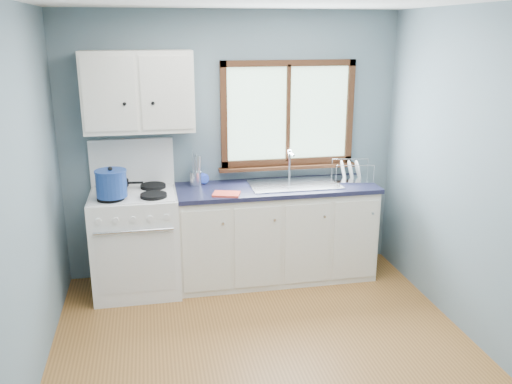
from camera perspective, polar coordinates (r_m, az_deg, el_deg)
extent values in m
cube|color=#97622D|center=(4.06, 1.86, -18.26)|extent=(3.20, 3.60, 0.02)
cube|color=slate|center=(5.22, -2.48, 4.88)|extent=(3.20, 0.02, 2.50)
cube|color=slate|center=(1.94, 14.90, -17.13)|extent=(3.20, 0.02, 2.50)
cube|color=slate|center=(3.51, -24.50, -2.49)|extent=(0.02, 3.60, 2.50)
cube|color=slate|center=(4.15, 24.23, 0.36)|extent=(0.02, 3.60, 2.50)
cube|color=white|center=(5.06, -12.51, -5.25)|extent=(0.76, 0.65, 0.92)
cube|color=white|center=(5.15, -12.93, 3.06)|extent=(0.76, 0.05, 0.44)
cube|color=silver|center=(4.91, -12.84, -0.20)|extent=(0.72, 0.59, 0.01)
cylinder|color=black|center=(4.77, -15.05, -0.60)|extent=(0.23, 0.23, 0.03)
cylinder|color=black|center=(4.75, -10.73, -0.36)|extent=(0.23, 0.23, 0.03)
cylinder|color=black|center=(5.05, -14.86, 0.39)|extent=(0.23, 0.23, 0.03)
cylinder|color=black|center=(5.04, -10.78, 0.62)|extent=(0.23, 0.23, 0.03)
cylinder|color=silver|center=(4.65, -12.75, -4.06)|extent=(0.66, 0.02, 0.02)
cube|color=silver|center=(4.78, -12.52, -7.33)|extent=(0.66, 0.01, 0.55)
cube|color=silver|center=(5.21, 2.04, -4.43)|extent=(1.85, 0.60, 0.88)
cube|color=black|center=(5.38, 1.95, -8.34)|extent=(1.85, 0.54, 0.08)
cube|color=black|center=(5.06, 2.10, 0.43)|extent=(1.89, 0.64, 0.04)
cube|color=silver|center=(5.10, 4.07, 0.79)|extent=(0.84, 0.46, 0.01)
cube|color=silver|center=(5.07, 1.87, -0.12)|extent=(0.36, 0.40, 0.14)
cube|color=silver|center=(5.17, 6.19, 0.13)|extent=(0.36, 0.40, 0.14)
cylinder|color=silver|center=(5.25, 3.53, 2.81)|extent=(0.02, 0.02, 0.28)
cylinder|color=silver|center=(5.15, 3.75, 4.04)|extent=(0.02, 0.16, 0.02)
sphere|color=silver|center=(5.22, 3.56, 4.31)|extent=(0.04, 0.04, 0.04)
cube|color=#9EC6A8|center=(5.25, 3.35, 8.27)|extent=(1.22, 0.01, 0.92)
cube|color=#432312|center=(5.18, 3.49, 13.39)|extent=(1.30, 0.05, 0.06)
cube|color=#432312|center=(5.32, 3.32, 3.23)|extent=(1.30, 0.05, 0.06)
cube|color=#432312|center=(5.11, -3.41, 8.05)|extent=(0.06, 0.05, 1.00)
cube|color=#432312|center=(5.42, 9.83, 8.32)|extent=(0.06, 0.05, 1.00)
cube|color=#432312|center=(5.23, 3.40, 8.24)|extent=(0.03, 0.05, 0.92)
cube|color=#432312|center=(5.30, 3.39, 2.63)|extent=(1.36, 0.10, 0.03)
cube|color=silver|center=(4.90, -12.28, 10.28)|extent=(0.95, 0.32, 0.70)
cube|color=silver|center=(4.74, -15.21, 9.88)|extent=(0.44, 0.01, 0.62)
cube|color=silver|center=(4.73, -9.38, 10.22)|extent=(0.44, 0.01, 0.62)
sphere|color=black|center=(4.73, -13.68, 9.00)|extent=(0.03, 0.03, 0.03)
sphere|color=black|center=(4.73, -10.80, 9.17)|extent=(0.03, 0.03, 0.03)
cylinder|color=black|center=(5.06, -14.70, 0.90)|extent=(0.28, 0.28, 0.05)
cube|color=black|center=(5.03, -12.62, 0.96)|extent=(0.15, 0.04, 0.02)
cylinder|color=navy|center=(4.72, -14.99, 0.81)|extent=(0.27, 0.27, 0.22)
cylinder|color=navy|center=(4.69, -15.09, 2.14)|extent=(0.29, 0.29, 0.01)
sphere|color=black|center=(4.69, -15.11, 2.37)|extent=(0.04, 0.04, 0.04)
cylinder|color=silver|center=(5.07, -6.36, 1.41)|extent=(0.13, 0.13, 0.13)
cylinder|color=silver|center=(5.05, -6.25, 2.98)|extent=(0.01, 0.01, 0.20)
cylinder|color=silver|center=(5.04, -6.66, 3.15)|extent=(0.01, 0.01, 0.23)
cylinder|color=silver|center=(5.02, -6.35, 2.79)|extent=(0.01, 0.01, 0.18)
cylinder|color=silver|center=(5.10, -6.13, 2.32)|extent=(0.08, 0.08, 0.28)
imported|color=blue|center=(5.08, -5.39, 2.22)|extent=(0.13, 0.13, 0.26)
cube|color=#E84634|center=(4.78, -3.13, -0.21)|extent=(0.27, 0.23, 0.02)
cube|color=silver|center=(5.33, 10.07, 1.31)|extent=(0.42, 0.35, 0.01)
cylinder|color=silver|center=(5.15, 8.43, 1.81)|extent=(0.01, 0.01, 0.18)
cylinder|color=silver|center=(5.22, 12.31, 1.80)|extent=(0.01, 0.01, 0.18)
cylinder|color=silver|center=(5.40, 7.99, 2.53)|extent=(0.01, 0.01, 0.18)
cylinder|color=silver|center=(5.47, 11.69, 2.52)|extent=(0.01, 0.01, 0.18)
cylinder|color=silver|center=(5.16, 10.43, 2.76)|extent=(0.35, 0.07, 0.01)
cylinder|color=silver|center=(5.41, 9.90, 3.44)|extent=(0.35, 0.07, 0.01)
cylinder|color=white|center=(5.29, 9.16, 2.27)|extent=(0.09, 0.20, 0.19)
cylinder|color=white|center=(5.30, 9.93, 2.27)|extent=(0.09, 0.20, 0.19)
cylinder|color=white|center=(5.31, 10.68, 2.27)|extent=(0.09, 0.20, 0.19)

